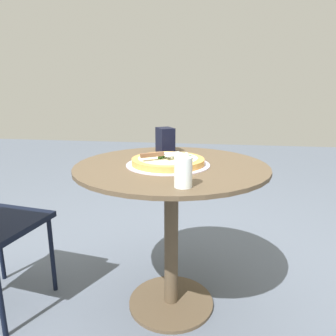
# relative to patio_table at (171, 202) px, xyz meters

# --- Properties ---
(ground_plane) EXTENTS (10.00, 10.00, 0.00)m
(ground_plane) POSITION_rel_patio_table_xyz_m (0.00, 0.00, -0.57)
(ground_plane) COLOR #545D6C
(patio_table) EXTENTS (0.91, 0.91, 0.76)m
(patio_table) POSITION_rel_patio_table_xyz_m (0.00, 0.00, 0.00)
(patio_table) COLOR brown
(patio_table) RESTS_ON ground
(pizza_on_tray) EXTENTS (0.39, 0.39, 0.05)m
(pizza_on_tray) POSITION_rel_patio_table_xyz_m (0.02, -0.01, 0.21)
(pizza_on_tray) COLOR silver
(pizza_on_tray) RESTS_ON patio_table
(pizza_server) EXTENTS (0.16, 0.20, 0.02)m
(pizza_server) POSITION_rel_patio_table_xyz_m (0.06, -0.03, 0.25)
(pizza_server) COLOR silver
(pizza_server) RESTS_ON pizza_on_tray
(drinking_cup) EXTENTS (0.07, 0.07, 0.11)m
(drinking_cup) POSITION_rel_patio_table_xyz_m (0.34, 0.09, 0.24)
(drinking_cup) COLOR white
(drinking_cup) RESTS_ON patio_table
(napkin_dispenser) EXTENTS (0.13, 0.12, 0.14)m
(napkin_dispenser) POSITION_rel_patio_table_xyz_m (-0.28, -0.07, 0.26)
(napkin_dispenser) COLOR black
(napkin_dispenser) RESTS_ON patio_table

